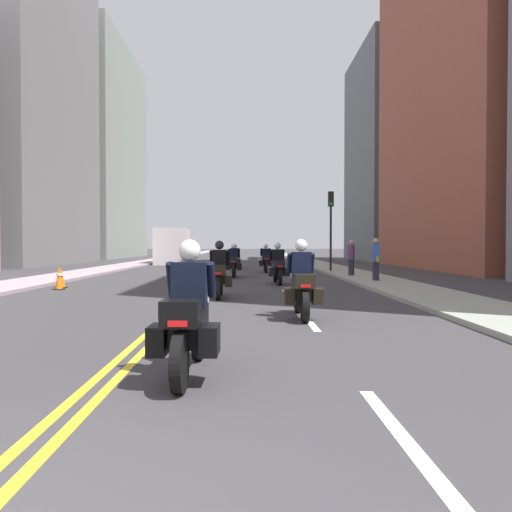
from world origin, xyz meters
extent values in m
plane|color=#38373A|center=(0.00, 48.00, 0.00)|extent=(264.00, 264.00, 0.00)
cube|color=#A29095|center=(-6.93, 48.00, 0.06)|extent=(2.41, 144.00, 0.12)
cube|color=gray|center=(6.93, 48.00, 0.06)|extent=(2.41, 144.00, 0.12)
cube|color=yellow|center=(-0.12, 48.00, 0.00)|extent=(0.12, 132.00, 0.01)
cube|color=yellow|center=(0.12, 48.00, 0.00)|extent=(0.12, 132.00, 0.01)
cube|color=silver|center=(2.86, 2.00, 0.00)|extent=(0.14, 2.40, 0.01)
cube|color=silver|center=(2.86, 8.00, 0.00)|extent=(0.14, 2.40, 0.01)
cube|color=silver|center=(2.86, 14.00, 0.00)|extent=(0.14, 2.40, 0.01)
cube|color=silver|center=(2.86, 20.00, 0.00)|extent=(0.14, 2.40, 0.01)
cube|color=silver|center=(2.86, 26.00, 0.00)|extent=(0.14, 2.40, 0.01)
cube|color=silver|center=(2.86, 32.00, 0.00)|extent=(0.14, 2.40, 0.01)
cube|color=silver|center=(2.86, 38.00, 0.00)|extent=(0.14, 2.40, 0.01)
cube|color=silver|center=(2.86, 44.00, 0.00)|extent=(0.14, 2.40, 0.01)
cube|color=silver|center=(2.86, 50.00, 0.00)|extent=(0.14, 2.40, 0.01)
cube|color=silver|center=(2.86, 56.00, 0.00)|extent=(0.14, 2.40, 0.01)
cube|color=slate|center=(-16.89, 38.03, 12.58)|extent=(8.85, 16.62, 25.16)
cube|color=#974D39|center=(16.27, 30.11, 15.24)|extent=(7.61, 18.70, 30.48)
cube|color=gray|center=(-16.94, 58.77, 12.46)|extent=(8.94, 20.63, 24.92)
cube|color=#2D3847|center=(-21.43, 58.77, 6.23)|extent=(0.04, 17.33, 0.90)
cube|color=#2D3847|center=(-21.43, 58.77, 10.80)|extent=(0.04, 17.33, 0.90)
cube|color=#2D3847|center=(-21.43, 58.77, 15.37)|extent=(0.04, 17.33, 0.90)
cube|color=#2D3847|center=(-21.43, 58.77, 19.94)|extent=(0.04, 17.33, 0.90)
cube|color=slate|center=(15.66, 47.64, 10.26)|extent=(6.40, 13.40, 20.52)
cube|color=#2D3847|center=(18.88, 47.64, 5.13)|extent=(0.04, 11.26, 0.90)
cube|color=#2D3847|center=(18.88, 47.64, 8.89)|extent=(0.04, 11.26, 0.90)
cube|color=#2D3847|center=(18.88, 47.64, 12.65)|extent=(0.04, 11.26, 0.90)
cube|color=#2D3847|center=(18.88, 47.64, 16.42)|extent=(0.04, 11.26, 0.90)
cylinder|color=black|center=(0.96, 4.69, 0.32)|extent=(0.14, 0.65, 0.64)
cylinder|color=black|center=(0.92, 3.18, 0.32)|extent=(0.14, 0.65, 0.64)
cube|color=silver|center=(0.96, 4.69, 0.66)|extent=(0.15, 0.32, 0.04)
cube|color=black|center=(0.94, 3.94, 0.60)|extent=(0.35, 1.16, 0.40)
cube|color=black|center=(0.92, 3.25, 0.82)|extent=(0.41, 0.37, 0.28)
cube|color=red|center=(0.91, 3.06, 0.74)|extent=(0.20, 0.04, 0.06)
cube|color=black|center=(0.64, 3.49, 0.50)|extent=(0.21, 0.45, 0.32)
cube|color=black|center=(1.20, 3.47, 0.50)|extent=(0.21, 0.45, 0.32)
cube|color=#B2C1CC|center=(0.95, 4.42, 0.98)|extent=(0.36, 0.13, 0.36)
cube|color=black|center=(0.94, 3.89, 1.07)|extent=(0.41, 0.27, 0.53)
cylinder|color=black|center=(0.70, 4.04, 1.12)|extent=(0.11, 0.28, 0.45)
cylinder|color=black|center=(1.18, 4.03, 1.12)|extent=(0.11, 0.28, 0.45)
sphere|color=white|center=(0.94, 3.92, 1.47)|extent=(0.26, 0.26, 0.26)
cylinder|color=black|center=(2.76, 9.34, 0.32)|extent=(0.13, 0.64, 0.64)
cylinder|color=black|center=(2.75, 7.84, 0.32)|extent=(0.13, 0.64, 0.64)
cube|color=silver|center=(2.76, 9.34, 0.66)|extent=(0.14, 0.32, 0.04)
cube|color=black|center=(2.75, 8.59, 0.60)|extent=(0.33, 1.14, 0.40)
cube|color=black|center=(2.75, 7.92, 0.82)|extent=(0.40, 0.36, 0.28)
cube|color=red|center=(2.75, 7.73, 0.74)|extent=(0.20, 0.03, 0.06)
cube|color=black|center=(2.47, 8.15, 0.50)|extent=(0.20, 0.44, 0.32)
cube|color=black|center=(3.03, 8.14, 0.50)|extent=(0.20, 0.44, 0.32)
cube|color=#B2C1CC|center=(2.76, 9.07, 0.98)|extent=(0.36, 0.12, 0.36)
cube|color=black|center=(2.75, 8.54, 1.09)|extent=(0.40, 0.26, 0.59)
cylinder|color=black|center=(2.51, 8.70, 1.14)|extent=(0.10, 0.28, 0.45)
cylinder|color=black|center=(2.99, 8.69, 1.14)|extent=(0.10, 0.28, 0.45)
sphere|color=white|center=(2.75, 8.57, 1.53)|extent=(0.26, 0.26, 0.26)
cylinder|color=black|center=(0.79, 13.39, 0.34)|extent=(0.13, 0.67, 0.67)
cylinder|color=black|center=(0.81, 11.89, 0.34)|extent=(0.13, 0.67, 0.67)
cube|color=silver|center=(0.79, 13.39, 0.69)|extent=(0.14, 0.32, 0.04)
cube|color=black|center=(0.80, 12.64, 0.62)|extent=(0.33, 1.15, 0.40)
cube|color=black|center=(0.81, 11.96, 0.84)|extent=(0.40, 0.36, 0.28)
cube|color=red|center=(0.81, 11.77, 0.76)|extent=(0.20, 0.03, 0.06)
cube|color=black|center=(0.53, 12.19, 0.52)|extent=(0.20, 0.44, 0.32)
cube|color=black|center=(1.09, 12.19, 0.52)|extent=(0.20, 0.44, 0.32)
cube|color=#B2C1CC|center=(0.80, 13.12, 1.00)|extent=(0.36, 0.13, 0.36)
cube|color=black|center=(0.80, 12.59, 1.10)|extent=(0.40, 0.26, 0.58)
cylinder|color=black|center=(0.56, 12.74, 1.15)|extent=(0.10, 0.28, 0.45)
cylinder|color=black|center=(1.04, 12.74, 1.15)|extent=(0.10, 0.28, 0.45)
sphere|color=black|center=(0.80, 12.62, 1.53)|extent=(0.26, 0.26, 0.26)
cylinder|color=black|center=(2.75, 18.46, 0.32)|extent=(0.16, 0.64, 0.63)
cylinder|color=black|center=(2.84, 16.88, 0.32)|extent=(0.16, 0.64, 0.63)
cube|color=silver|center=(2.75, 18.46, 0.65)|extent=(0.16, 0.33, 0.04)
cube|color=black|center=(2.79, 17.67, 0.60)|extent=(0.39, 1.21, 0.40)
cube|color=black|center=(2.83, 16.96, 0.82)|extent=(0.42, 0.38, 0.28)
cube|color=red|center=(2.84, 16.77, 0.74)|extent=(0.20, 0.04, 0.06)
cube|color=black|center=(2.54, 17.18, 0.50)|extent=(0.22, 0.45, 0.32)
cube|color=black|center=(3.10, 17.21, 0.50)|extent=(0.22, 0.45, 0.32)
cube|color=#B2C1CC|center=(2.77, 18.17, 0.98)|extent=(0.37, 0.14, 0.36)
cube|color=black|center=(2.80, 17.62, 1.08)|extent=(0.41, 0.28, 0.56)
cylinder|color=black|center=(2.55, 17.76, 1.13)|extent=(0.12, 0.29, 0.45)
cylinder|color=black|center=(3.03, 17.78, 1.13)|extent=(0.12, 0.29, 0.45)
sphere|color=white|center=(2.79, 17.65, 1.50)|extent=(0.26, 0.26, 0.26)
cylinder|color=black|center=(0.99, 22.60, 0.34)|extent=(0.14, 0.67, 0.67)
cylinder|color=black|center=(0.97, 21.05, 0.34)|extent=(0.14, 0.67, 0.67)
cube|color=silver|center=(0.99, 22.60, 0.69)|extent=(0.14, 0.32, 0.04)
cube|color=black|center=(0.98, 21.83, 0.62)|extent=(0.33, 1.18, 0.40)
cube|color=black|center=(0.97, 21.13, 0.84)|extent=(0.40, 0.36, 0.28)
cube|color=red|center=(0.97, 20.94, 0.76)|extent=(0.20, 0.03, 0.06)
cube|color=black|center=(0.69, 21.36, 0.52)|extent=(0.20, 0.44, 0.32)
cube|color=black|center=(1.25, 21.36, 0.52)|extent=(0.20, 0.44, 0.32)
cube|color=#B2C1CC|center=(0.98, 22.32, 1.00)|extent=(0.36, 0.13, 0.36)
cube|color=black|center=(0.98, 21.78, 1.07)|extent=(0.40, 0.26, 0.51)
cylinder|color=black|center=(0.74, 21.93, 1.12)|extent=(0.10, 0.28, 0.45)
cylinder|color=black|center=(1.22, 21.92, 1.12)|extent=(0.10, 0.28, 0.45)
sphere|color=white|center=(0.98, 21.81, 1.47)|extent=(0.26, 0.26, 0.26)
cylinder|color=black|center=(2.63, 27.01, 0.34)|extent=(0.13, 0.68, 0.68)
cylinder|color=black|center=(2.64, 25.39, 0.34)|extent=(0.13, 0.68, 0.68)
cube|color=silver|center=(2.63, 27.01, 0.70)|extent=(0.14, 0.32, 0.04)
cube|color=black|center=(2.63, 26.20, 0.62)|extent=(0.33, 1.23, 0.40)
cube|color=black|center=(2.64, 25.47, 0.84)|extent=(0.40, 0.36, 0.28)
cube|color=red|center=(2.64, 25.28, 0.76)|extent=(0.20, 0.03, 0.06)
cube|color=black|center=(2.36, 25.71, 0.52)|extent=(0.20, 0.44, 0.32)
cube|color=black|center=(2.92, 25.72, 0.52)|extent=(0.20, 0.44, 0.32)
cube|color=#B2C1CC|center=(2.63, 26.72, 1.00)|extent=(0.36, 0.13, 0.36)
cube|color=black|center=(2.63, 26.15, 1.07)|extent=(0.40, 0.26, 0.50)
cylinder|color=black|center=(2.39, 26.30, 1.12)|extent=(0.10, 0.28, 0.45)
cylinder|color=black|center=(2.87, 26.30, 1.12)|extent=(0.10, 0.28, 0.45)
sphere|color=white|center=(2.63, 26.18, 1.46)|extent=(0.26, 0.26, 0.26)
cylinder|color=black|center=(0.83, 31.11, 0.32)|extent=(0.15, 0.64, 0.64)
cylinder|color=black|center=(0.80, 29.65, 0.32)|extent=(0.15, 0.64, 0.64)
cube|color=silver|center=(0.83, 31.11, 0.66)|extent=(0.15, 0.32, 0.04)
cube|color=black|center=(0.81, 30.38, 0.60)|extent=(0.34, 1.12, 0.40)
cube|color=black|center=(0.80, 29.72, 0.82)|extent=(0.41, 0.37, 0.28)
cube|color=red|center=(0.80, 29.53, 0.74)|extent=(0.20, 0.03, 0.06)
cube|color=black|center=(0.53, 29.94, 0.50)|extent=(0.21, 0.44, 0.32)
cube|color=black|center=(1.09, 29.93, 0.50)|extent=(0.21, 0.44, 0.32)
cube|color=#B2C1CC|center=(0.82, 30.85, 0.98)|extent=(0.36, 0.13, 0.36)
cube|color=black|center=(0.81, 30.33, 1.06)|extent=(0.40, 0.27, 0.52)
cylinder|color=black|center=(0.58, 30.48, 1.11)|extent=(0.11, 0.28, 0.45)
cylinder|color=black|center=(1.06, 30.47, 1.11)|extent=(0.11, 0.28, 0.45)
sphere|color=white|center=(0.81, 30.36, 1.46)|extent=(0.26, 0.26, 0.26)
cube|color=black|center=(-5.02, 15.99, 0.01)|extent=(0.36, 0.36, 0.03)
cone|color=orange|center=(-5.02, 15.99, 0.38)|extent=(0.29, 0.29, 0.70)
cylinder|color=white|center=(-5.02, 15.99, 0.47)|extent=(0.20, 0.20, 0.08)
cube|color=black|center=(-4.83, 15.28, 0.01)|extent=(0.32, 0.32, 0.03)
cone|color=orange|center=(-4.83, 15.28, 0.43)|extent=(0.25, 0.25, 0.79)
cylinder|color=white|center=(-4.83, 15.28, 0.52)|extent=(0.17, 0.17, 0.08)
cylinder|color=black|center=(6.12, 25.13, 1.83)|extent=(0.12, 0.12, 3.65)
cube|color=black|center=(6.12, 25.13, 4.00)|extent=(0.28, 0.28, 0.80)
sphere|color=green|center=(6.12, 24.98, 3.72)|extent=(0.18, 0.18, 0.18)
cube|color=#22252F|center=(6.45, 21.30, 0.43)|extent=(0.30, 0.34, 0.85)
cube|color=#5E3567|center=(6.45, 21.30, 1.19)|extent=(0.36, 0.42, 0.67)
sphere|color=tan|center=(6.45, 21.30, 1.65)|extent=(0.22, 0.22, 0.22)
cube|color=#272333|center=(6.73, 17.88, 0.44)|extent=(0.20, 0.28, 0.88)
cube|color=#355EB3|center=(6.73, 17.88, 1.22)|extent=(0.22, 0.36, 0.69)
sphere|color=tan|center=(6.73, 17.88, 1.69)|extent=(0.22, 0.22, 0.22)
cube|color=#AC982B|center=(6.73, 17.66, 0.98)|extent=(0.10, 0.16, 0.24)
cube|color=silver|center=(-4.32, 41.03, 1.10)|extent=(2.00, 1.80, 2.20)
cube|color=white|center=(-4.32, 38.03, 1.40)|extent=(2.20, 5.20, 2.80)
cylinder|color=black|center=(-4.32, 40.63, 0.45)|extent=(2.00, 0.90, 0.90)
cylinder|color=black|center=(-4.32, 36.43, 0.45)|extent=(2.00, 0.90, 0.90)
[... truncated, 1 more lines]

